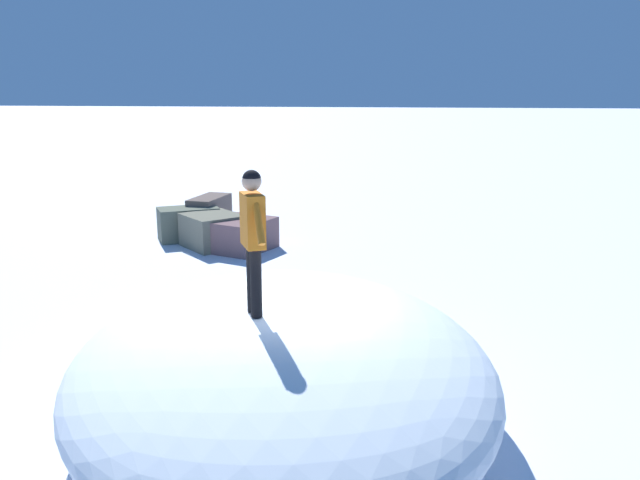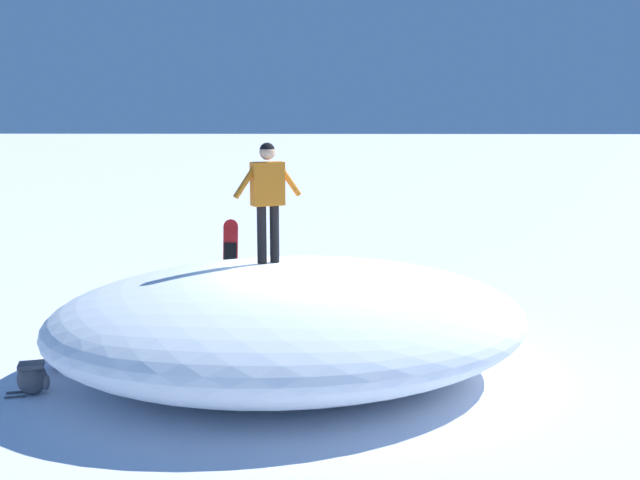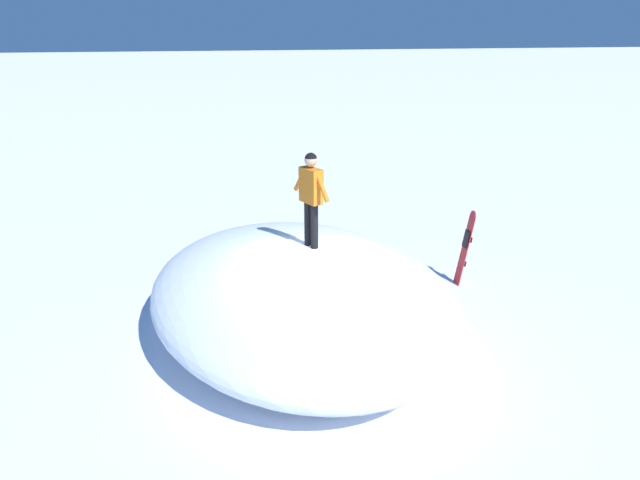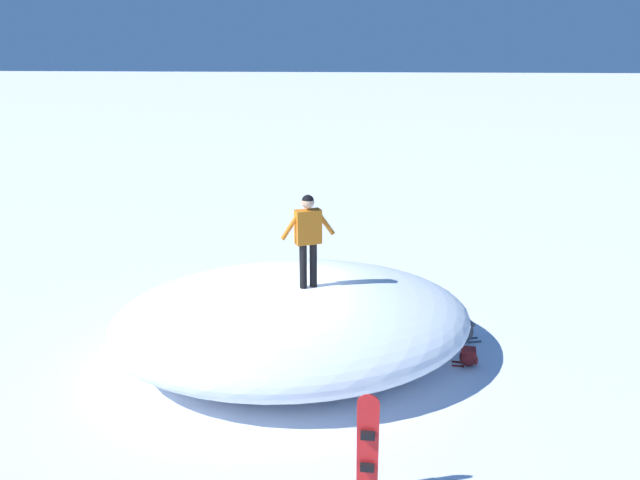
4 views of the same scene
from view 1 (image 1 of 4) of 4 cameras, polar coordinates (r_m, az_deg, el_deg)
ground at (r=9.59m, az=-4.01°, el=-13.93°), size 240.00×240.00×0.00m
snow_mound at (r=8.75m, az=-3.30°, el=-10.77°), size 6.80×8.05×1.64m
snowboarder_standing at (r=7.90m, az=-5.84°, el=1.00°), size 0.52×0.99×1.78m
rock_outcrop at (r=18.79m, az=-9.09°, el=1.13°), size 3.71×3.83×1.11m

